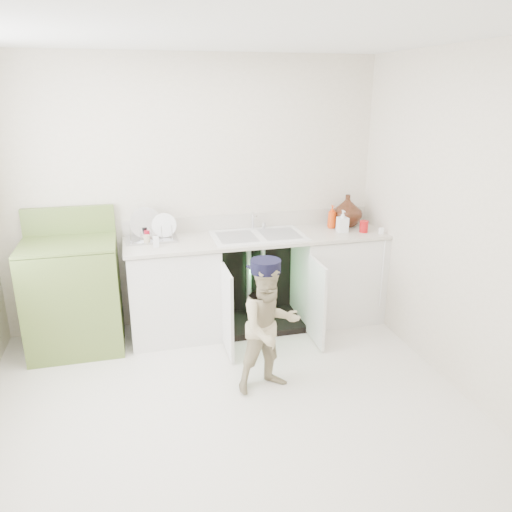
% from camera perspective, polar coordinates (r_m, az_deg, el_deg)
% --- Properties ---
extents(ground, '(3.50, 3.50, 0.00)m').
position_cam_1_polar(ground, '(3.82, -3.32, -16.42)').
color(ground, silver).
rests_on(ground, ground).
extents(room_shell, '(6.00, 5.50, 1.26)m').
position_cam_1_polar(room_shell, '(3.27, -3.73, 1.83)').
color(room_shell, beige).
rests_on(room_shell, ground).
extents(counter_run, '(2.44, 1.02, 1.21)m').
position_cam_1_polar(counter_run, '(4.76, 0.52, -2.60)').
color(counter_run, white).
rests_on(counter_run, ground).
extents(avocado_stove, '(0.78, 0.65, 1.21)m').
position_cam_1_polar(avocado_stove, '(4.62, -20.11, -4.11)').
color(avocado_stove, olive).
rests_on(avocado_stove, ground).
extents(repair_worker, '(0.56, 0.98, 1.04)m').
position_cam_1_polar(repair_worker, '(3.73, 1.56, -7.99)').
color(repair_worker, tan).
rests_on(repair_worker, ground).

